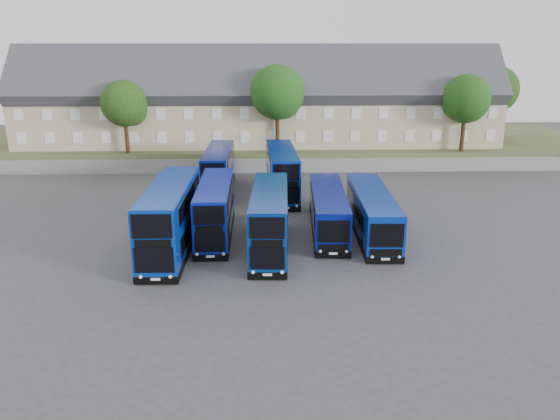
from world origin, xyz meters
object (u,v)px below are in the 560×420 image
Objects in this scene: tree_east at (467,101)px; tree_west at (126,105)px; coach_east_a at (328,211)px; tree_far at (496,91)px; dd_front_mid at (215,211)px; dd_front_left at (170,219)px; tree_mid at (279,94)px.

tree_west is at bearing -180.00° from tree_east.
coach_east_a is at bearing -130.33° from tree_east.
coach_east_a is at bearing -130.40° from tree_far.
tree_east reaches higher than tree_west.
dd_front_mid is at bearing -170.69° from coach_east_a.
tree_west is 42.58m from tree_far.
tree_west is 0.88× the size of tree_far.
dd_front_left is at bearing -158.94° from coach_east_a.
tree_mid is 1.12× the size of tree_east.
dd_front_left is 3.83m from dd_front_mid.
dd_front_left is 11.52m from coach_east_a.
tree_west is (-8.11, 23.55, 4.85)m from dd_front_left.
tree_mid reaches higher than tree_far.
tree_east is at bearing -1.43° from tree_mid.
tree_mid reaches higher than dd_front_left.
dd_front_mid is at bearing -62.55° from tree_west.
tree_mid is (5.15, 21.39, 6.15)m from dd_front_mid.
tree_east is (16.96, 19.97, 5.89)m from coach_east_a.
tree_east is at bearing 40.89° from dd_front_left.
dd_front_left is 1.38× the size of tree_east.
dd_front_mid is 8.25m from coach_east_a.
tree_east reaches higher than coach_east_a.
dd_front_left is at bearing -136.22° from dd_front_mid.
coach_east_a is at bearing 5.95° from dd_front_mid.
tree_mid is at bearing 101.38° from coach_east_a.
tree_mid is (16.00, 0.50, 1.02)m from tree_west.
dd_front_mid reaches higher than coach_east_a.
tree_mid reaches higher than tree_west.
tree_far is at bearing 42.74° from dd_front_left.
tree_west is 36.00m from tree_east.
dd_front_left is 25.38m from tree_west.
coach_east_a is (10.93, 3.58, -0.70)m from dd_front_left.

